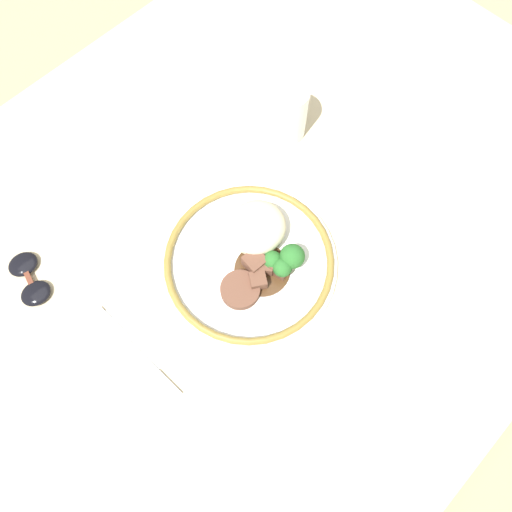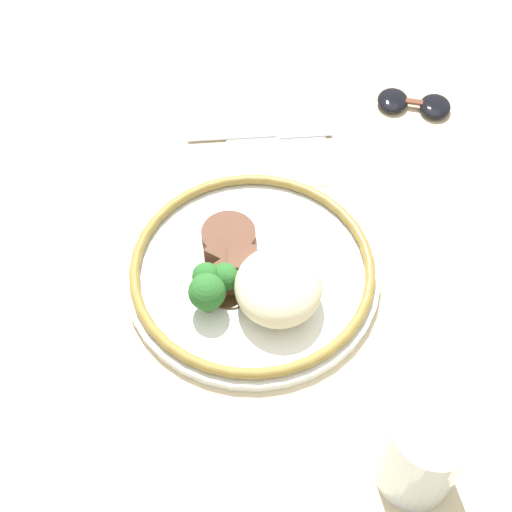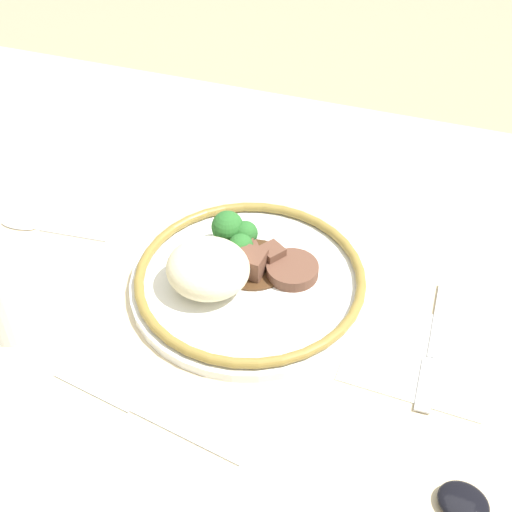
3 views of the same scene
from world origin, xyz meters
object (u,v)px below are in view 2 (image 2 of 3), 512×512
at_px(plate, 254,273).
at_px(juice_glass, 421,455).
at_px(knife, 442,306).
at_px(sunglasses, 414,103).
at_px(fork, 274,134).

distance_m(plate, juice_glass, 0.27).
relative_size(knife, sunglasses, 2.08).
xyz_separation_m(juice_glass, fork, (-0.46, -0.10, -0.04)).
distance_m(fork, knife, 0.32).
xyz_separation_m(fork, sunglasses, (-0.05, 0.19, 0.00)).
bearing_deg(fork, plate, -101.24).
height_order(fork, knife, fork).
distance_m(plate, knife, 0.21).
bearing_deg(plate, juice_glass, 31.73).
height_order(plate, fork, plate).
relative_size(fork, knife, 0.85).
bearing_deg(sunglasses, juice_glass, 4.44).
height_order(knife, sunglasses, sunglasses).
bearing_deg(plate, fork, 170.43).
relative_size(plate, fork, 1.50).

